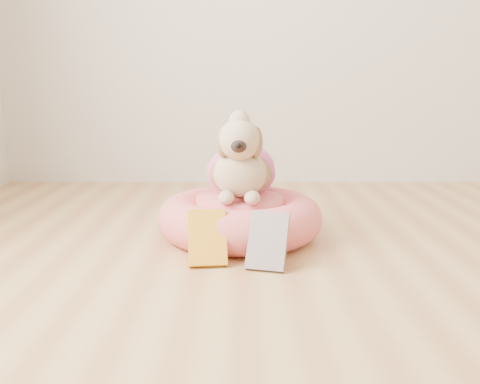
{
  "coord_description": "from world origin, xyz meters",
  "views": [
    {
      "loc": [
        -0.71,
        -0.7,
        0.53
      ],
      "look_at": [
        -0.71,
        1.08,
        0.18
      ],
      "focal_mm": 40.0,
      "sensor_mm": 36.0,
      "label": 1
    }
  ],
  "objects_px": {
    "dog": "(241,152)",
    "book_white": "(268,241)",
    "pet_bed": "(240,218)",
    "book_yellow": "(207,238)"
  },
  "relations": [
    {
      "from": "dog",
      "to": "book_white",
      "type": "relative_size",
      "value": 2.39
    },
    {
      "from": "pet_bed",
      "to": "book_white",
      "type": "distance_m",
      "value": 0.33
    },
    {
      "from": "pet_bed",
      "to": "book_yellow",
      "type": "relative_size",
      "value": 3.29
    },
    {
      "from": "pet_bed",
      "to": "book_yellow",
      "type": "height_order",
      "value": "book_yellow"
    },
    {
      "from": "pet_bed",
      "to": "book_yellow",
      "type": "bearing_deg",
      "value": -109.73
    },
    {
      "from": "dog",
      "to": "book_yellow",
      "type": "xyz_separation_m",
      "value": [
        -0.1,
        -0.29,
        -0.22
      ]
    },
    {
      "from": "pet_bed",
      "to": "dog",
      "type": "bearing_deg",
      "value": 73.14
    },
    {
      "from": "dog",
      "to": "book_yellow",
      "type": "bearing_deg",
      "value": -107.09
    },
    {
      "from": "book_yellow",
      "to": "book_white",
      "type": "height_order",
      "value": "book_white"
    },
    {
      "from": "pet_bed",
      "to": "dog",
      "type": "relative_size",
      "value": 1.37
    }
  ]
}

